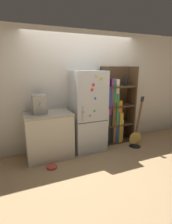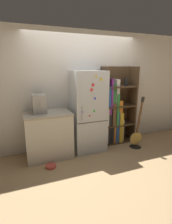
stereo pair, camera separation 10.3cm
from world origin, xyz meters
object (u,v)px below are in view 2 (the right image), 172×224
(refrigerator, at_px, (88,112))
(pet_bowl, at_px, (51,166))
(bookshelf, at_px, (114,112))
(espresso_machine, at_px, (39,104))
(guitar, at_px, (136,140))

(refrigerator, distance_m, pet_bowl, 1.35)
(bookshelf, relative_size, pet_bowl, 9.35)
(espresso_machine, height_order, pet_bowl, espresso_machine)
(refrigerator, bearing_deg, guitar, -17.33)
(bookshelf, height_order, guitar, bookshelf)
(refrigerator, xyz_separation_m, pet_bowl, (-0.94, -0.48, -0.85))
(bookshelf, height_order, espresso_machine, bookshelf)
(guitar, bearing_deg, bookshelf, 125.49)
(espresso_machine, xyz_separation_m, guitar, (2.09, -0.35, -0.95))
(guitar, bearing_deg, pet_bowl, -175.91)
(espresso_machine, bearing_deg, bookshelf, 3.71)
(espresso_machine, height_order, guitar, espresso_machine)
(guitar, distance_m, pet_bowl, 2.02)
(espresso_machine, distance_m, guitar, 2.32)
(espresso_machine, relative_size, pet_bowl, 1.89)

